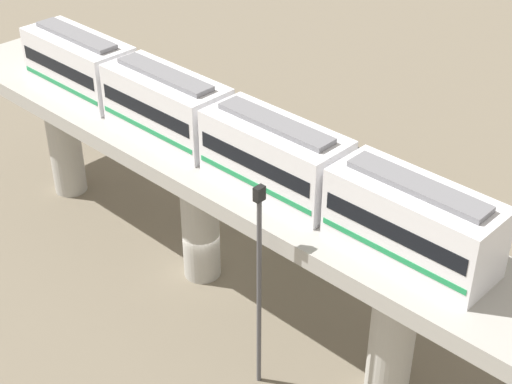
% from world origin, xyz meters
% --- Properties ---
extents(ground_plane, '(120.00, 120.00, 0.00)m').
position_xyz_m(ground_plane, '(0.00, 0.00, 0.00)').
color(ground_plane, '#706654').
extents(viaduct, '(5.20, 35.80, 7.47)m').
position_xyz_m(viaduct, '(0.00, 0.00, 5.85)').
color(viaduct, '#A8A59E').
rests_on(viaduct, ground).
extents(train, '(2.64, 27.45, 3.24)m').
position_xyz_m(train, '(0.00, 1.46, 9.00)').
color(train, white).
rests_on(train, viaduct).
extents(parked_car_red, '(2.59, 4.47, 1.76)m').
position_xyz_m(parked_car_red, '(-12.80, -0.69, 0.74)').
color(parked_car_red, red).
rests_on(parked_car_red, ground).
extents(parked_car_white, '(2.21, 4.36, 1.76)m').
position_xyz_m(parked_car_white, '(-7.56, 12.53, 0.74)').
color(parked_car_white, white).
rests_on(parked_car_white, ground).
extents(tree_near_viaduct, '(2.48, 2.48, 4.65)m').
position_xyz_m(tree_near_viaduct, '(-6.63, 3.44, 3.36)').
color(tree_near_viaduct, brown).
rests_on(tree_near_viaduct, ground).
extents(signal_post, '(0.44, 0.28, 10.07)m').
position_xyz_m(signal_post, '(3.40, 7.26, 5.56)').
color(signal_post, '#4C4C51').
rests_on(signal_post, ground).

